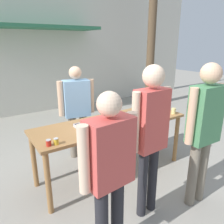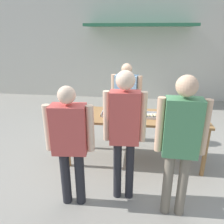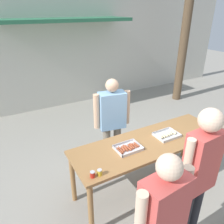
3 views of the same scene
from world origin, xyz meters
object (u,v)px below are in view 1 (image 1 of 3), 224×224
(person_customer_holding_hotdog, at_px, (110,165))
(condiment_jar_ketchup, at_px, (56,141))
(person_customer_waiting_in_line, at_px, (150,129))
(person_server_behind_table, at_px, (77,105))
(food_tray_sausages, at_px, (88,126))
(condiment_jar_mustard, at_px, (49,143))
(food_tray_buns, at_px, (128,117))
(person_customer_with_cup, at_px, (204,124))
(utility_pole, at_px, (153,9))
(beer_cup, at_px, (174,111))

(person_customer_holding_hotdog, bearing_deg, condiment_jar_ketchup, -82.48)
(condiment_jar_ketchup, bearing_deg, person_customer_waiting_in_line, -38.31)
(person_server_behind_table, relative_size, person_customer_waiting_in_line, 0.91)
(food_tray_sausages, bearing_deg, person_customer_holding_hotdog, -108.69)
(condiment_jar_ketchup, bearing_deg, condiment_jar_mustard, 173.55)
(food_tray_buns, xyz_separation_m, person_customer_waiting_in_line, (-0.42, -0.95, 0.20))
(condiment_jar_mustard, height_order, person_customer_with_cup, person_customer_with_cup)
(person_server_behind_table, bearing_deg, person_customer_holding_hotdog, -96.18)
(food_tray_sausages, xyz_separation_m, utility_pole, (3.62, 2.64, 2.07))
(person_customer_waiting_in_line, bearing_deg, utility_pole, -135.59)
(condiment_jar_mustard, height_order, beer_cup, beer_cup)
(person_customer_waiting_in_line, bearing_deg, condiment_jar_mustard, -38.79)
(beer_cup, distance_m, utility_pole, 4.15)
(person_customer_with_cup, height_order, person_customer_waiting_in_line, person_customer_with_cup)
(food_tray_buns, height_order, utility_pole, utility_pole)
(person_customer_with_cup, bearing_deg, person_customer_waiting_in_line, -15.96)
(food_tray_buns, height_order, person_customer_holding_hotdog, person_customer_holding_hotdog)
(food_tray_buns, relative_size, utility_pole, 0.06)
(person_customer_waiting_in_line, bearing_deg, food_tray_sausages, -76.28)
(condiment_jar_ketchup, distance_m, person_customer_with_cup, 1.77)
(condiment_jar_mustard, relative_size, person_customer_with_cup, 0.04)
(condiment_jar_ketchup, relative_size, person_customer_with_cup, 0.04)
(person_customer_with_cup, bearing_deg, condiment_jar_mustard, -27.20)
(condiment_jar_mustard, xyz_separation_m, utility_pole, (4.28, 2.91, 2.05))
(condiment_jar_ketchup, height_order, person_server_behind_table, person_server_behind_table)
(beer_cup, bearing_deg, food_tray_buns, 161.07)
(food_tray_sausages, height_order, person_customer_waiting_in_line, person_customer_waiting_in_line)
(condiment_jar_mustard, relative_size, person_customer_holding_hotdog, 0.05)
(condiment_jar_mustard, distance_m, person_customer_holding_hotdog, 0.92)
(person_customer_holding_hotdog, bearing_deg, person_customer_waiting_in_line, -168.71)
(person_customer_holding_hotdog, distance_m, utility_pole, 5.86)
(condiment_jar_mustard, bearing_deg, utility_pole, 34.22)
(beer_cup, bearing_deg, person_customer_waiting_in_line, -149.75)
(utility_pole, bearing_deg, food_tray_buns, -137.78)
(person_server_behind_table, height_order, person_customer_waiting_in_line, person_customer_waiting_in_line)
(condiment_jar_ketchup, xyz_separation_m, person_server_behind_table, (0.77, 1.08, 0.06))
(beer_cup, xyz_separation_m, person_customer_waiting_in_line, (-1.18, -0.69, 0.18))
(beer_cup, xyz_separation_m, utility_pole, (2.15, 2.90, 2.04))
(condiment_jar_ketchup, bearing_deg, person_customer_with_cup, -30.47)
(food_tray_sausages, xyz_separation_m, person_customer_holding_hotdog, (-0.39, -1.14, 0.09))
(food_tray_buns, bearing_deg, condiment_jar_mustard, -168.96)
(condiment_jar_mustard, xyz_separation_m, person_customer_with_cup, (1.60, -0.90, 0.18))
(food_tray_buns, distance_m, person_customer_holding_hotdog, 1.58)
(beer_cup, xyz_separation_m, person_server_behind_table, (-1.27, 1.07, 0.04))
(food_tray_sausages, bearing_deg, person_server_behind_table, 76.19)
(condiment_jar_ketchup, distance_m, person_server_behind_table, 1.33)
(food_tray_sausages, bearing_deg, person_customer_waiting_in_line, -73.56)
(food_tray_buns, bearing_deg, person_customer_waiting_in_line, -114.03)
(condiment_jar_mustard, relative_size, person_server_behind_table, 0.05)
(condiment_jar_mustard, bearing_deg, food_tray_sausages, 22.08)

